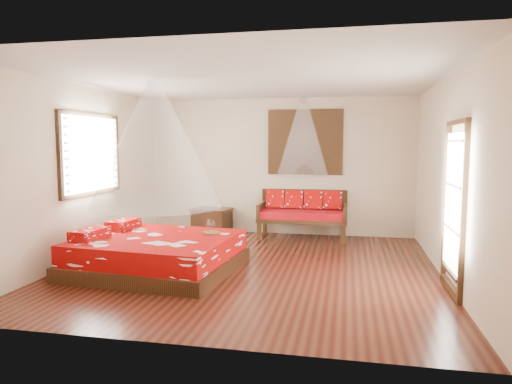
% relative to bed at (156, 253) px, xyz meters
% --- Properties ---
extents(room, '(5.54, 5.54, 2.84)m').
position_rel_bed_xyz_m(room, '(1.35, 0.41, 1.15)').
color(room, black).
rests_on(room, ground).
extents(bed, '(2.41, 2.22, 0.65)m').
position_rel_bed_xyz_m(bed, '(0.00, 0.00, 0.00)').
color(bed, black).
rests_on(bed, floor).
extents(daybed, '(1.73, 0.77, 0.94)m').
position_rel_bed_xyz_m(daybed, '(1.90, 2.79, 0.27)').
color(daybed, black).
rests_on(daybed, floor).
extents(storage_chest, '(0.83, 0.65, 0.53)m').
position_rel_bed_xyz_m(storage_chest, '(-0.01, 2.86, 0.01)').
color(storage_chest, black).
rests_on(storage_chest, floor).
extents(shutter_panel, '(1.52, 0.06, 1.32)m').
position_rel_bed_xyz_m(shutter_panel, '(1.90, 3.12, 1.65)').
color(shutter_panel, black).
rests_on(shutter_panel, wall_back).
extents(window_left, '(0.10, 1.74, 1.34)m').
position_rel_bed_xyz_m(window_left, '(-1.36, 0.61, 1.45)').
color(window_left, black).
rests_on(window_left, wall_left).
extents(glazed_door, '(0.08, 1.02, 2.16)m').
position_rel_bed_xyz_m(glazed_door, '(4.06, -0.19, 0.82)').
color(glazed_door, black).
rests_on(glazed_door, floor).
extents(wine_tray, '(0.28, 0.28, 0.22)m').
position_rel_bed_xyz_m(wine_tray, '(0.73, 0.37, 0.31)').
color(wine_tray, brown).
rests_on(wine_tray, bed).
extents(mosquito_net_main, '(1.92, 1.92, 1.80)m').
position_rel_bed_xyz_m(mosquito_net_main, '(0.02, -0.00, 1.60)').
color(mosquito_net_main, white).
rests_on(mosquito_net_main, ceiling).
extents(mosquito_net_daybed, '(0.99, 0.99, 1.50)m').
position_rel_bed_xyz_m(mosquito_net_daybed, '(1.90, 2.66, 1.75)').
color(mosquito_net_daybed, white).
rests_on(mosquito_net_daybed, ceiling).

